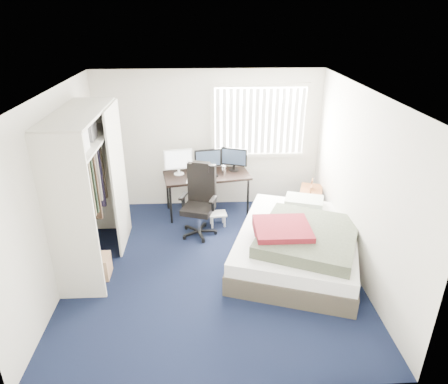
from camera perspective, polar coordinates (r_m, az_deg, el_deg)
name	(u,v)px	position (r m, az deg, el deg)	size (l,w,h in m)	color
ground	(213,266)	(5.91, -1.58, -10.51)	(4.20, 4.20, 0.00)	black
room_shell	(212,170)	(5.19, -1.77, 3.22)	(4.20, 4.20, 4.20)	silver
window_assembly	(260,121)	(7.17, 5.13, 10.01)	(1.72, 0.09, 1.32)	white
closet	(88,176)	(5.72, -18.81, 2.24)	(0.64, 1.84, 2.22)	beige
desk	(207,172)	(7.10, -2.50, 2.84)	(1.59, 0.95, 1.20)	black
office_chair	(200,207)	(6.53, -3.49, -2.18)	(0.71, 0.71, 1.20)	black
footstool	(218,216)	(6.84, -0.90, -3.44)	(0.32, 0.27, 0.24)	white
nightstand	(311,195)	(7.12, 12.28, -0.41)	(0.59, 0.83, 0.70)	brown
bed	(298,243)	(5.97, 10.56, -7.13)	(2.29, 2.65, 0.73)	#3D372C
pine_box	(94,266)	(5.91, -18.02, -10.08)	(0.42, 0.32, 0.32)	tan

